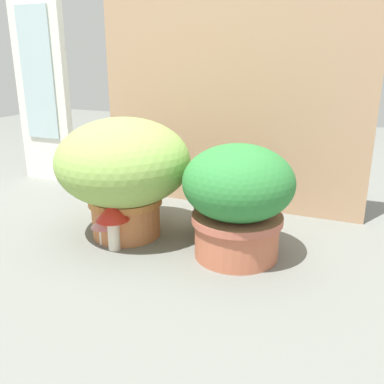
% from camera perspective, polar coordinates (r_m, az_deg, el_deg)
% --- Properties ---
extents(ground_plane, '(6.00, 6.00, 0.00)m').
position_cam_1_polar(ground_plane, '(1.44, -2.81, -7.64)').
color(ground_plane, slate).
extents(cardboard_backdrop, '(1.13, 0.03, 0.85)m').
position_cam_1_polar(cardboard_backdrop, '(1.76, 4.94, 11.49)').
color(cardboard_backdrop, tan).
rests_on(cardboard_backdrop, ground).
extents(window_panel_white, '(0.30, 0.05, 0.98)m').
position_cam_1_polar(window_panel_white, '(2.27, -19.63, 13.66)').
color(window_panel_white, white).
rests_on(window_panel_white, ground).
extents(grass_planter, '(0.47, 0.47, 0.42)m').
position_cam_1_polar(grass_planter, '(1.49, -9.20, 3.11)').
color(grass_planter, '#BE7244').
rests_on(grass_planter, ground).
extents(leafy_planter, '(0.35, 0.35, 0.37)m').
position_cam_1_polar(leafy_planter, '(1.33, 6.20, -0.78)').
color(leafy_planter, '#BB6648').
rests_on(leafy_planter, ground).
extents(cat, '(0.30, 0.36, 0.32)m').
position_cam_1_polar(cat, '(1.50, 3.83, -1.56)').
color(cat, tan).
rests_on(cat, ground).
extents(mushroom_ornament_red, '(0.11, 0.11, 0.17)m').
position_cam_1_polar(mushroom_ornament_red, '(1.42, -10.67, -3.12)').
color(mushroom_ornament_red, silver).
rests_on(mushroom_ornament_red, ground).
extents(mushroom_ornament_pink, '(0.09, 0.09, 0.10)m').
position_cam_1_polar(mushroom_ornament_pink, '(1.49, -11.78, -4.36)').
color(mushroom_ornament_pink, silver).
rests_on(mushroom_ornament_pink, ground).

